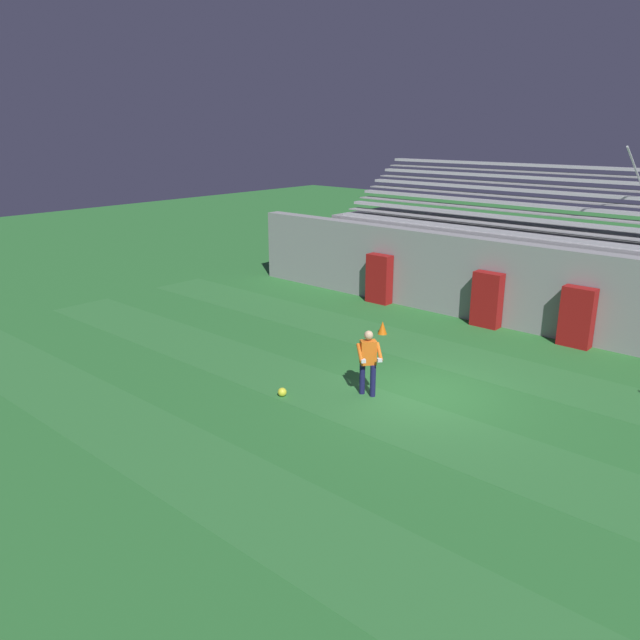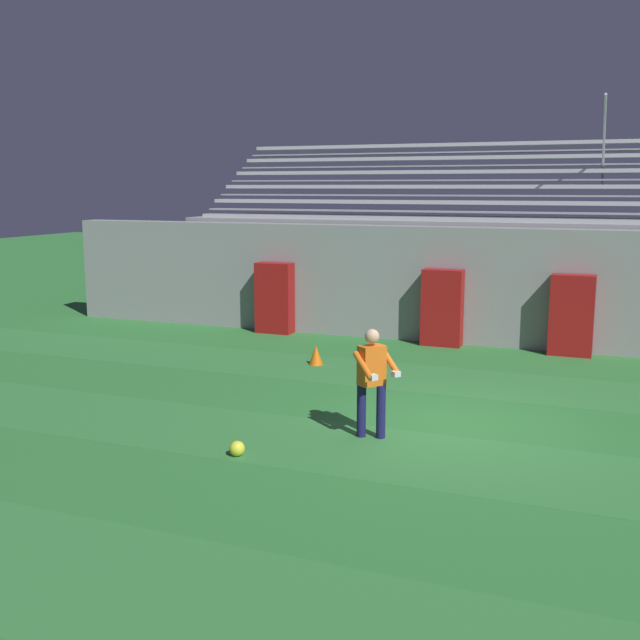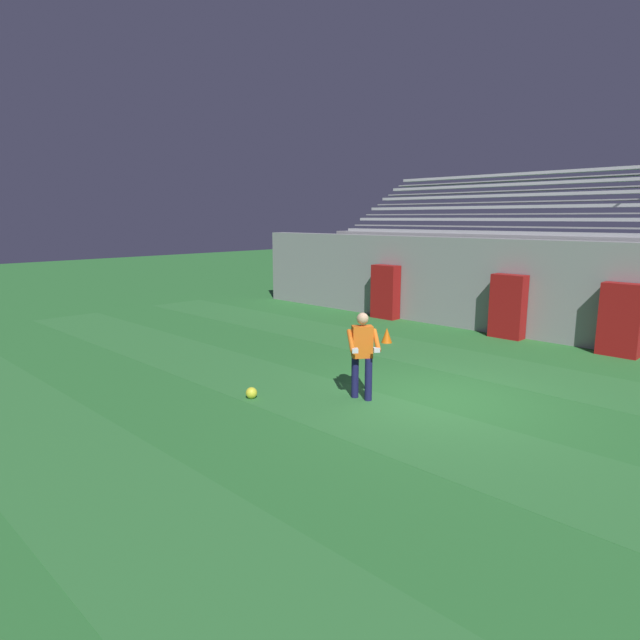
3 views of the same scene
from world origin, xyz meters
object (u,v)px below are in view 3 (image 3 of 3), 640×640
at_px(soccer_ball, 251,393).
at_px(traffic_cone, 387,335).
at_px(padding_pillar_far_left, 385,292).
at_px(padding_pillar_gate_right, 621,320).
at_px(padding_pillar_gate_left, 508,306).
at_px(goalkeeper, 362,350).

bearing_deg(soccer_ball, traffic_cone, 100.12).
bearing_deg(padding_pillar_far_left, traffic_cone, -51.74).
distance_m(padding_pillar_gate_right, padding_pillar_far_left, 7.30).
relative_size(padding_pillar_gate_left, traffic_cone, 4.34).
distance_m(padding_pillar_gate_left, padding_pillar_gate_right, 2.93).
height_order(padding_pillar_far_left, traffic_cone, padding_pillar_far_left).
distance_m(padding_pillar_gate_left, goalkeeper, 7.02).
distance_m(padding_pillar_far_left, goalkeeper, 8.51).
bearing_deg(goalkeeper, traffic_cone, 121.64).
height_order(padding_pillar_gate_left, traffic_cone, padding_pillar_gate_left).
relative_size(padding_pillar_gate_left, soccer_ball, 8.29).
bearing_deg(padding_pillar_gate_left, soccer_ball, -97.32).
bearing_deg(padding_pillar_far_left, padding_pillar_gate_left, 0.00).
bearing_deg(soccer_ball, goalkeeper, 43.32).
xyz_separation_m(padding_pillar_gate_right, padding_pillar_far_left, (-7.30, 0.00, 0.00)).
height_order(padding_pillar_far_left, goalkeeper, padding_pillar_far_left).
relative_size(padding_pillar_gate_right, padding_pillar_far_left, 1.00).
relative_size(padding_pillar_far_left, goalkeeper, 1.09).
xyz_separation_m(padding_pillar_gate_right, goalkeeper, (-2.48, -7.01, 0.04)).
bearing_deg(padding_pillar_gate_left, padding_pillar_far_left, 180.00).
xyz_separation_m(padding_pillar_far_left, goalkeeper, (4.82, -7.01, 0.04)).
xyz_separation_m(padding_pillar_gate_right, soccer_ball, (-4.01, -8.45, -0.80)).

